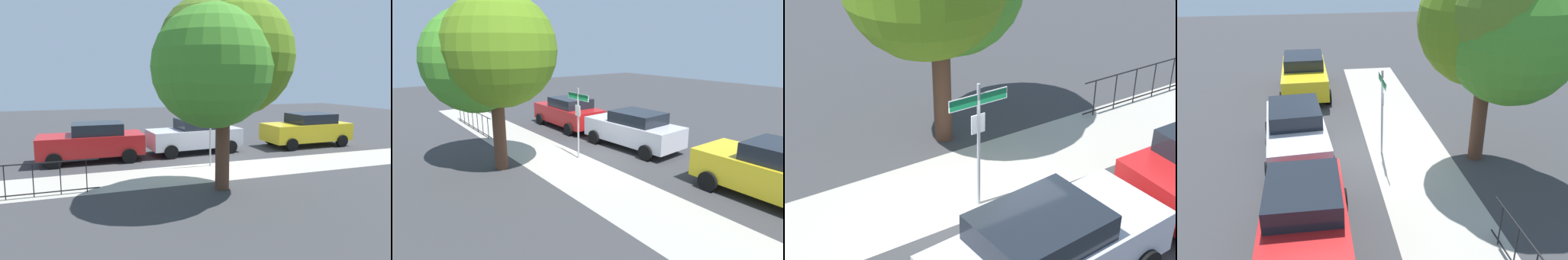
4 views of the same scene
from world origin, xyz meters
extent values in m
plane|color=#38383A|center=(0.00, 0.00, 0.00)|extent=(60.00, 60.00, 0.00)
cube|color=#AAA498|center=(2.00, 1.30, 0.00)|extent=(24.00, 2.60, 0.00)
cylinder|color=#9EA0A5|center=(0.18, 0.40, 1.42)|extent=(0.07, 0.07, 2.85)
cube|color=#0F723D|center=(0.18, 0.40, 2.51)|extent=(1.31, 0.02, 0.22)
cube|color=white|center=(0.18, 0.40, 2.51)|extent=(1.34, 0.02, 0.25)
cube|color=silver|center=(0.18, 0.42, 1.96)|extent=(0.32, 0.02, 0.42)
cylinder|color=#533424|center=(0.93, 3.35, 1.44)|extent=(0.46, 0.46, 2.87)
sphere|color=#477520|center=(0.92, 3.25, 4.83)|extent=(2.92, 2.92, 2.92)
sphere|color=#527721|center=(1.49, 3.37, 4.58)|extent=(2.93, 2.93, 2.93)
sphere|color=#557F1A|center=(0.56, 3.29, 4.28)|extent=(3.84, 3.84, 3.84)
sphere|color=#418927|center=(1.48, 3.83, 3.92)|extent=(3.66, 3.66, 3.66)
cube|color=yellow|center=(-6.32, -2.10, 0.77)|extent=(4.64, 2.03, 0.90)
cube|color=black|center=(-6.60, -2.10, 1.48)|extent=(2.24, 1.75, 0.51)
cylinder|color=black|center=(-4.77, -1.09, 0.32)|extent=(0.64, 0.23, 0.64)
cylinder|color=black|center=(-4.74, -3.04, 0.32)|extent=(0.64, 0.23, 0.64)
cylinder|color=black|center=(-7.91, -1.15, 0.32)|extent=(0.64, 0.23, 0.64)
cylinder|color=black|center=(-7.87, -3.10, 0.32)|extent=(0.64, 0.23, 0.64)
cube|color=silver|center=(-0.06, -2.35, 0.75)|extent=(4.59, 2.14, 0.85)
cube|color=black|center=(-0.33, -2.37, 1.42)|extent=(2.26, 1.75, 0.49)
cylinder|color=black|center=(1.38, -1.33, 0.32)|extent=(0.66, 0.27, 0.64)
cylinder|color=black|center=(1.52, -3.13, 0.32)|extent=(0.66, 0.27, 0.64)
cylinder|color=black|center=(-1.64, -1.57, 0.32)|extent=(0.66, 0.27, 0.64)
cylinder|color=black|center=(-1.50, -3.37, 0.32)|extent=(0.66, 0.27, 0.64)
cube|color=red|center=(4.76, -2.08, 0.75)|extent=(4.40, 1.87, 0.86)
cube|color=black|center=(4.49, -2.08, 1.43)|extent=(2.12, 1.64, 0.50)
cylinder|color=black|center=(6.26, -1.16, 0.32)|extent=(0.64, 0.22, 0.64)
cylinder|color=black|center=(6.25, -3.01, 0.32)|extent=(0.64, 0.22, 0.64)
cylinder|color=black|center=(3.27, -1.15, 0.32)|extent=(0.64, 0.22, 0.64)
cylinder|color=black|center=(3.26, -3.00, 0.32)|extent=(0.64, 0.22, 0.64)
cylinder|color=black|center=(7.43, 2.30, 1.05)|extent=(5.40, 0.04, 0.04)
cylinder|color=black|center=(7.43, 2.30, 0.12)|extent=(5.40, 0.04, 0.04)
cylinder|color=black|center=(5.12, 2.30, 0.53)|extent=(0.03, 0.03, 1.05)
cylinder|color=black|center=(5.89, 2.30, 0.53)|extent=(0.03, 0.03, 1.05)
cylinder|color=black|center=(6.66, 2.30, 0.53)|extent=(0.03, 0.03, 1.05)
cylinder|color=black|center=(7.43, 2.30, 0.53)|extent=(0.03, 0.03, 1.05)
camera|label=1|loc=(5.37, 13.55, 3.56)|focal=32.20mm
camera|label=2|loc=(-10.27, 7.65, 4.46)|focal=30.48mm
camera|label=3|loc=(-5.18, -8.33, 7.44)|focal=53.18mm
camera|label=4|loc=(12.34, -1.72, 6.42)|focal=38.33mm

